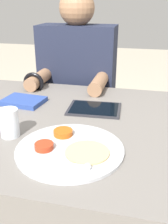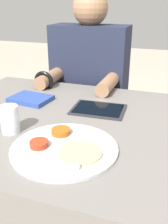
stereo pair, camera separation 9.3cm
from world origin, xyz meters
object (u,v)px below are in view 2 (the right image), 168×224
red_notebook (31,99)px  drinking_glass (10,119)px  tablet_device (98,109)px  person_diner (89,103)px  thali_tray (64,148)px

red_notebook → drinking_glass: 0.31m
tablet_device → drinking_glass: 0.38m
drinking_glass → person_diner: bearing=86.9°
person_diner → thali_tray: bearing=-77.1°
thali_tray → red_notebook: bearing=132.7°
person_diner → drinking_glass: person_diner is taller
tablet_device → drinking_glass: drinking_glass is taller
person_diner → tablet_device: bearing=-67.3°
thali_tray → tablet_device: 0.34m
tablet_device → drinking_glass: size_ratio=2.33×
red_notebook → drinking_glass: size_ratio=1.97×
red_notebook → person_diner: person_diner is taller
red_notebook → tablet_device: 0.33m
red_notebook → drinking_glass: (0.09, -0.29, 0.04)m
person_diner → drinking_glass: size_ratio=12.40×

